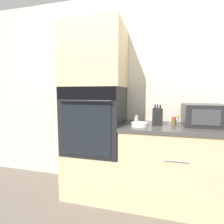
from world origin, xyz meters
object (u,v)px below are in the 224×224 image
Objects in this scene: bowl at (139,124)px; condiment_jar_mid at (177,120)px; knife_block at (157,117)px; condiment_jar_near at (174,121)px; condiment_jar_far at (136,119)px; wall_oven at (95,120)px; microwave at (204,115)px.

condiment_jar_mid is (0.40, 0.25, 0.02)m from bowl.
knife_block is 2.38× the size of condiment_jar_mid.
condiment_jar_near is 0.90× the size of condiment_jar_far.
condiment_jar_near is at bearing 1.16° from condiment_jar_far.
wall_oven reaches higher than condiment_jar_far.
microwave is at bearing 4.68° from wall_oven.
bowl is 1.97× the size of condiment_jar_near.
knife_block reaches higher than bowl.
bowl is at bearing -153.45° from condiment_jar_near.
microwave is 4.21× the size of condiment_jar_far.
condiment_jar_mid reaches higher than bowl.
knife_block is at bearing -173.83° from microwave.
condiment_jar_far is at bearing -177.43° from microwave.
microwave is 2.39× the size of bowl.
condiment_jar_near is at bearing 4.76° from wall_oven.
condiment_jar_mid is (0.04, 0.07, 0.00)m from condiment_jar_near.
knife_block reaches higher than condiment_jar_mid.
condiment_jar_near is 0.42m from condiment_jar_far.
condiment_jar_mid is at bearing 61.55° from condiment_jar_near.
wall_oven reaches higher than condiment_jar_near.
microwave is (1.22, 0.10, 0.08)m from wall_oven.
condiment_jar_near is (-0.31, -0.02, -0.07)m from microwave.
microwave is 0.32m from condiment_jar_near.
bowl is at bearing -140.55° from knife_block.
microwave is at bearing -9.92° from condiment_jar_mid.
condiment_jar_far reaches higher than bowl.
condiment_jar_far is (-0.24, 0.02, -0.04)m from knife_block.
microwave reaches higher than bowl.
microwave reaches higher than condiment_jar_far.
knife_block is at bearing -170.86° from condiment_jar_near.
wall_oven is at bearing -176.31° from knife_block.
wall_oven is at bearing 168.96° from bowl.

